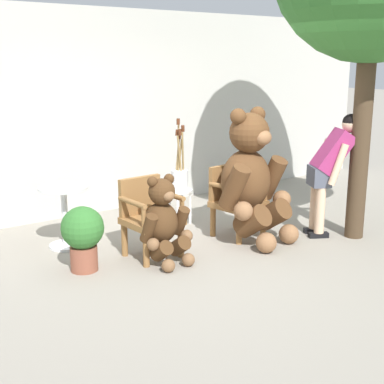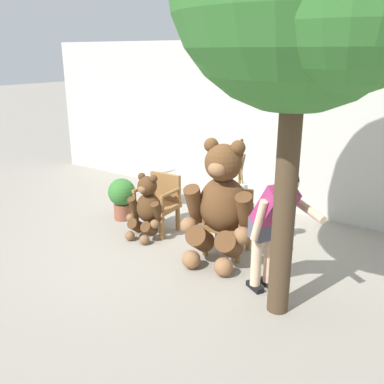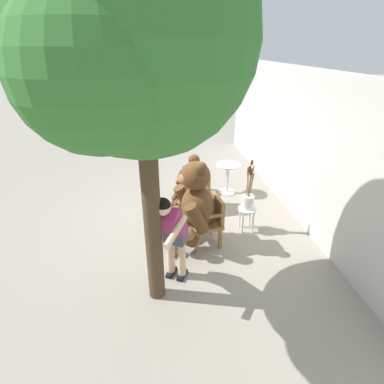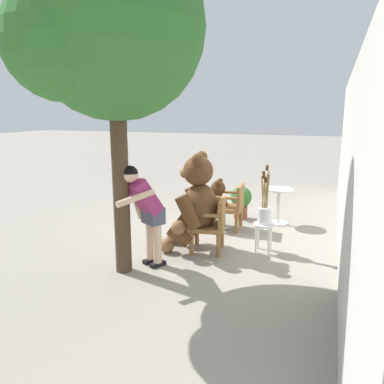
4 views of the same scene
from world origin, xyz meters
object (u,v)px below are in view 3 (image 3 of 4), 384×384
object	(u,v)px
wooden_chair_left	(198,189)
round_side_table	(228,175)
brush_bucket	(248,199)
potted_plant	(193,177)
teddy_bear_small	(184,189)
white_stool	(247,213)
teddy_bear_large	(193,205)
wooden_chair_right	(208,219)
person_visitor	(171,230)
patio_tree	(134,47)

from	to	relation	value
wooden_chair_left	round_side_table	distance (m)	1.02
brush_bucket	potted_plant	distance (m)	1.91
teddy_bear_small	white_stool	distance (m)	1.43
white_stool	teddy_bear_large	bearing A→B (deg)	-73.51
potted_plant	round_side_table	bearing A→B (deg)	80.59
wooden_chair_left	brush_bucket	size ratio (longest dim) A/B	0.92
wooden_chair_right	white_stool	world-z (taller)	wooden_chair_right
person_visitor	potted_plant	distance (m)	3.05
wooden_chair_left	round_side_table	xyz separation A→B (m)	(-0.65, 0.79, -0.01)
teddy_bear_small	wooden_chair_left	bearing A→B (deg)	91.54
white_stool	brush_bucket	xyz separation A→B (m)	(-0.00, -0.00, 0.30)
patio_tree	teddy_bear_small	bearing A→B (deg)	164.63
teddy_bear_small	round_side_table	world-z (taller)	teddy_bear_small
white_stool	round_side_table	distance (m)	1.59
patio_tree	potted_plant	xyz separation A→B (m)	(-3.26, 0.97, -2.74)
wooden_chair_left	wooden_chair_right	size ratio (longest dim) A/B	1.00
teddy_bear_small	brush_bucket	size ratio (longest dim) A/B	1.02
brush_bucket	patio_tree	xyz separation A→B (m)	(1.54, -1.75, 2.48)
person_visitor	white_stool	world-z (taller)	person_visitor
wooden_chair_right	round_side_table	bearing A→B (deg)	157.20
wooden_chair_left	teddy_bear_large	xyz separation A→B (m)	(1.25, -0.27, 0.31)
teddy_bear_large	teddy_bear_small	bearing A→B (deg)	-178.74
person_visitor	white_stool	bearing A→B (deg)	129.82
person_visitor	brush_bucket	bearing A→B (deg)	129.85
brush_bucket	round_side_table	bearing A→B (deg)	179.81
wooden_chair_right	patio_tree	distance (m)	3.11
teddy_bear_small	person_visitor	xyz separation A→B (m)	(2.14, -0.38, 0.43)
wooden_chair_right	patio_tree	world-z (taller)	patio_tree
brush_bucket	patio_tree	world-z (taller)	patio_tree
teddy_bear_large	potted_plant	distance (m)	2.08
white_stool	wooden_chair_right	bearing A→B (deg)	-69.98
brush_bucket	patio_tree	size ratio (longest dim) A/B	0.22
teddy_bear_small	teddy_bear_large	bearing A→B (deg)	1.26
wooden_chair_right	round_side_table	world-z (taller)	wooden_chair_right
white_stool	patio_tree	size ratio (longest dim) A/B	0.11
patio_tree	potted_plant	distance (m)	4.37
patio_tree	wooden_chair_right	bearing A→B (deg)	142.21
teddy_bear_large	person_visitor	size ratio (longest dim) A/B	1.06
wooden_chair_left	person_visitor	distance (m)	2.30
teddy_bear_small	person_visitor	world-z (taller)	person_visitor
wooden_chair_right	potted_plant	bearing A→B (deg)	-179.99
wooden_chair_left	potted_plant	size ratio (longest dim) A/B	1.26
white_stool	teddy_bear_small	bearing A→B (deg)	-130.83
round_side_table	potted_plant	distance (m)	0.80
potted_plant	brush_bucket	bearing A→B (deg)	24.47
person_visitor	teddy_bear_large	bearing A→B (deg)	155.74
wooden_chair_left	teddy_bear_small	bearing A→B (deg)	-88.46
potted_plant	teddy_bear_small	bearing A→B (deg)	-20.24
white_stool	potted_plant	bearing A→B (deg)	-155.50
person_visitor	white_stool	distance (m)	1.97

